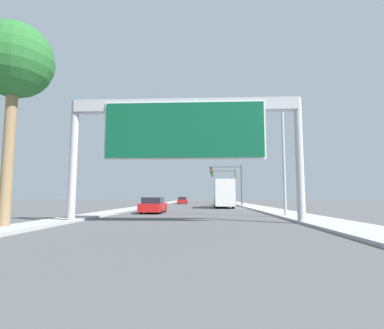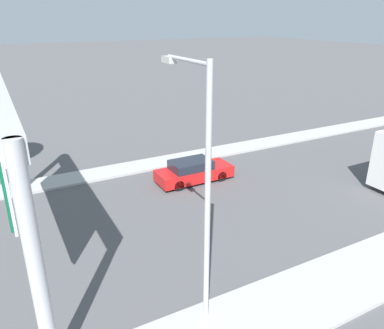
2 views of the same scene
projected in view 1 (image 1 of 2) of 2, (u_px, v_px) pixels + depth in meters
sidewalk_right at (240, 204)px, 57.99m from camera, size 3.00×120.00×0.15m
median_strip_left at (163, 204)px, 58.69m from camera, size 2.00×120.00×0.15m
sign_gantry at (184, 126)px, 17.05m from camera, size 13.34×0.73×7.08m
car_mid_center at (153, 206)px, 26.79m from camera, size 1.85×4.79×1.40m
car_far_center at (183, 200)px, 60.08m from camera, size 1.77×4.33×1.37m
car_near_center at (219, 201)px, 51.59m from camera, size 1.71×4.63×1.39m
truck_box_primary at (224, 194)px, 38.95m from camera, size 2.37×8.49×3.56m
traffic_light_near_intersection at (231, 178)px, 46.65m from camera, size 5.22×0.32×6.39m
traffic_light_mid_block at (227, 181)px, 56.59m from camera, size 4.83×0.32×6.60m
traffic_light_far_intersection at (225, 186)px, 66.44m from camera, size 3.85×0.32×5.67m
palm_tree_foreground at (14, 63)px, 14.27m from camera, size 3.59×3.59×9.76m
street_lamp_right at (278, 146)px, 21.72m from camera, size 2.90×0.28×8.60m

